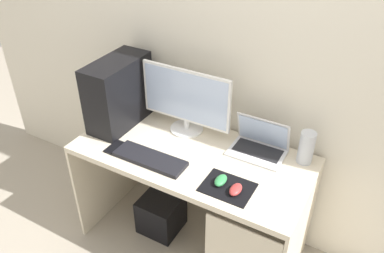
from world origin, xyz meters
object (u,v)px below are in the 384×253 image
mouse_right (236,190)px  pc_tower (119,93)px  monitor (186,100)px  laptop (259,145)px  mouse_left (221,180)px  subwoofer (161,214)px  cell_phone (115,147)px  speaker (306,148)px  keyboard (150,159)px

mouse_right → pc_tower: bearing=164.9°
monitor → laptop: 0.50m
mouse_left → subwoofer: mouse_left is taller
pc_tower → mouse_right: size_ratio=4.61×
subwoofer → mouse_right: bearing=-16.6°
laptop → cell_phone: bearing=-152.6°
subwoofer → speaker: bearing=16.2°
keyboard → cell_phone: bearing=-178.8°
cell_phone → keyboard: bearing=1.2°
pc_tower → laptop: 0.90m
keyboard → mouse_left: bearing=2.7°
subwoofer → pc_tower: bearing=167.8°
keyboard → subwoofer: bearing=113.1°
speaker → cell_phone: bearing=-157.2°
laptop → keyboard: size_ratio=0.74×
cell_phone → subwoofer: (0.17, 0.18, -0.62)m
keyboard → mouse_right: size_ratio=4.38×
mouse_right → subwoofer: bearing=163.4°
monitor → mouse_right: 0.65m
speaker → keyboard: (-0.75, -0.41, -0.08)m
laptop → cell_phone: (-0.74, -0.38, -0.04)m
monitor → keyboard: monitor is taller
laptop → mouse_right: 0.38m
monitor → cell_phone: bearing=-126.1°
monitor → mouse_right: (0.50, -0.37, -0.19)m
pc_tower → speaker: 1.15m
mouse_left → monitor: bearing=139.8°
monitor → subwoofer: 0.85m
pc_tower → mouse_right: (0.90, -0.24, -0.19)m
laptop → subwoofer: size_ratio=1.19×
laptop → speaker: (0.25, 0.03, 0.05)m
pc_tower → speaker: bearing=8.7°
mouse_left → subwoofer: bearing=163.0°
cell_phone → pc_tower: bearing=119.5°
subwoofer → laptop: bearing=19.8°
keyboard → speaker: bearing=28.8°
speaker → mouse_right: bearing=-118.7°
mouse_left → subwoofer: size_ratio=0.37×
laptop → mouse_left: laptop is taller
laptop → speaker: 0.26m
laptop → cell_phone: 0.83m
mouse_right → cell_phone: size_ratio=0.74×
monitor → keyboard: bearing=-93.7°
pc_tower → laptop: size_ratio=1.42×
monitor → laptop: monitor is taller
monitor → mouse_left: bearing=-40.2°
keyboard → cell_phone: keyboard is taller
pc_tower → mouse_right: 0.95m
laptop → pc_tower: bearing=-171.1°
keyboard → cell_phone: 0.24m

